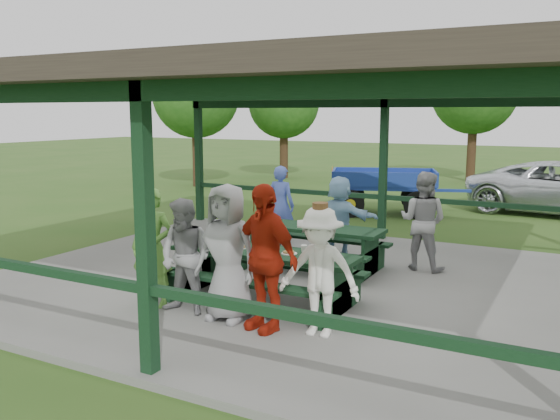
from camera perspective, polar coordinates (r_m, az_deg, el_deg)
The scene contains 18 objects.
ground at distance 9.66m, azimuth 2.51°, elevation -7.47°, with size 90.00×90.00×0.00m, color #2E561B.
concrete_slab at distance 9.64m, azimuth 2.51°, elevation -7.18°, with size 10.00×8.00×0.10m, color slate.
pavilion_structure at distance 9.25m, azimuth 2.65°, elevation 11.67°, with size 10.60×8.60×3.24m.
picnic_table_near at distance 8.52m, azimuth -1.58°, elevation -5.71°, with size 2.74×1.39×0.75m.
picnic_table_far at distance 10.31m, azimuth 3.22°, elevation -3.11°, with size 2.44×1.39×0.75m.
table_setting at distance 8.43m, azimuth -1.14°, elevation -3.75°, with size 2.27×0.45×0.10m.
contestant_green at distance 8.44m, azimuth -12.17°, elevation -3.56°, with size 0.61×0.40×1.67m, color #569036.
contestant_grey_left at distance 8.05m, azimuth -9.08°, elevation -4.48°, with size 0.76×0.59×1.57m, color gray.
contestant_grey_mid at distance 7.72m, azimuth -5.11°, elevation -4.11°, with size 0.88×0.57×1.80m, color gray.
contestant_red at distance 7.35m, azimuth -1.57°, elevation -4.58°, with size 1.08×0.45×1.85m, color #A71F0D.
contestant_white_fedora at distance 7.19m, azimuth 3.83°, elevation -5.94°, with size 1.06×0.65×1.64m.
spectator_lblue at distance 10.99m, azimuth 5.75°, elevation -0.73°, with size 1.44×0.46×1.55m, color #8EBBDB.
spectator_blue at distance 12.14m, azimuth 0.09°, elevation 0.46°, with size 0.60×0.39×1.63m, color #465CB8.
spectator_grey at distance 10.48m, azimuth 13.61°, elevation -1.02°, with size 0.83×0.65×1.71m, color gray.
farm_trailer at distance 16.71m, azimuth 9.95°, elevation 1.87°, with size 3.79×2.40×1.33m.
tree_far_left at distance 25.57m, azimuth 0.38°, elevation 10.21°, with size 3.01×3.01×4.70m.
tree_left at distance 25.40m, azimuth 18.22°, elevation 10.75°, with size 3.42×3.42×5.35m.
tree_edge_left at distance 22.86m, azimuth -8.11°, elevation 10.90°, with size 3.26×3.26×5.10m.
Camera 1 is at (3.97, -8.35, 2.79)m, focal length 38.00 mm.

